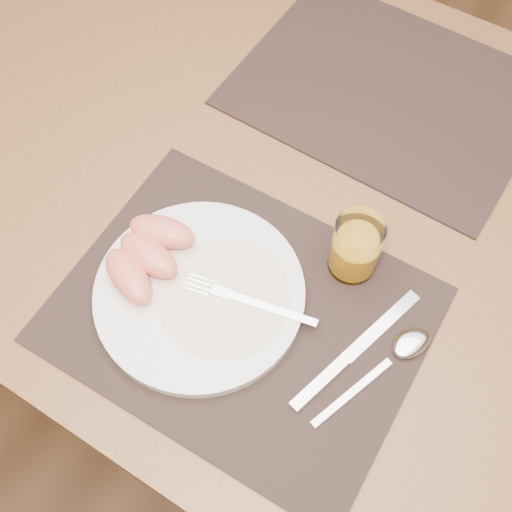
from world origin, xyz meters
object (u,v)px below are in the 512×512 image
Objects in this scene: spoon at (403,349)px; table at (320,225)px; placemat_far at (387,91)px; knife at (346,359)px; plate at (200,293)px; fork at (239,298)px; placemat_near at (241,314)px; juice_glass at (355,249)px.

table is at bearing 141.46° from spoon.
knife reaches higher than placemat_far.
knife is (0.14, -0.20, 0.09)m from table.
plate is 1.25× the size of knife.
fork reaches higher than knife.
plate is at bearing -96.09° from placemat_far.
placemat_far is 0.43m from fork.
juice_glass is at bearing 57.99° from placemat_near.
spoon is (0.21, -0.38, 0.01)m from placemat_far.
spoon is (0.05, 0.05, 0.00)m from knife.
fork is at bearing -92.50° from table.
juice_glass is (0.14, 0.14, 0.03)m from plate.
placemat_near and placemat_far have the same top height.
juice_glass is (0.09, 0.13, 0.02)m from fork.
knife reaches higher than table.
knife is at bearing 2.46° from fork.
juice_glass reaches higher than fork.
placemat_far is 2.08× the size of knife.
fork reaches higher than placemat_near.
placemat_near is 2.40× the size of spoon.
plate reaches higher than knife.
fork is (-0.01, -0.21, 0.11)m from table.
placemat_far is 0.43m from spoon.
plate is at bearing -164.42° from spoon.
placemat_near reaches higher than table.
juice_glass is at bearing 115.14° from knife.
placemat_far is (-0.01, 0.22, 0.09)m from table.
plate is at bearing -173.23° from knife.
knife reaches higher than placemat_near.
placemat_far is at bearing 92.71° from table.
table is at bearing -87.29° from placemat_far.
fork is 1.84× the size of juice_glass.
placemat_near is 0.17m from juice_glass.
table is 8.04× the size of fork.
table is 0.24m from placemat_near.
spoon is at bearing 18.00° from placemat_near.
placemat_near is at bearing -162.00° from spoon.
placemat_far is 1.67× the size of plate.
placemat_far is at bearing 118.77° from spoon.
placemat_near is 1.67× the size of plate.
placemat_far is 4.75× the size of juice_glass.
table is 0.26m from knife.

